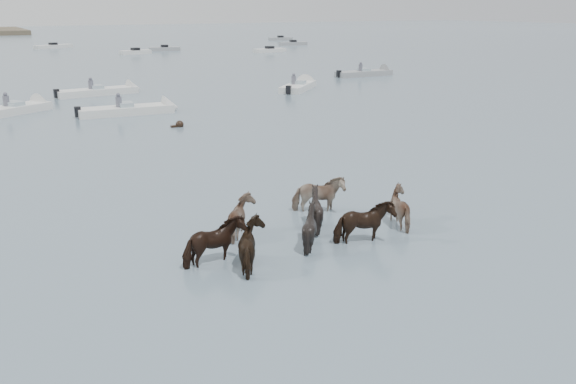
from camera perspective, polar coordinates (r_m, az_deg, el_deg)
ground at (r=16.62m, az=1.38°, el=-4.60°), size 400.00×400.00×0.00m
pony_herd at (r=16.50m, az=1.70°, el=-2.98°), size 7.57×4.07×1.40m
swimming_pony at (r=32.70m, az=-10.54°, el=6.41°), size 0.72×0.44×0.44m
motorboat_a at (r=40.41m, az=-24.16°, el=7.46°), size 4.91×3.86×1.92m
motorboat_b at (r=37.42m, az=-14.20°, el=7.75°), size 6.26×2.11×1.92m
motorboat_c at (r=46.40m, az=-17.05°, el=9.34°), size 6.45×2.12×1.92m
motorboat_d at (r=47.42m, az=1.25°, el=10.26°), size 5.20×5.03×1.92m
motorboat_e at (r=57.22m, az=8.03°, el=11.35°), size 6.26×1.72×1.92m
distant_flotilla at (r=89.26m, az=-25.83°, el=12.03°), size 102.96×28.35×0.93m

